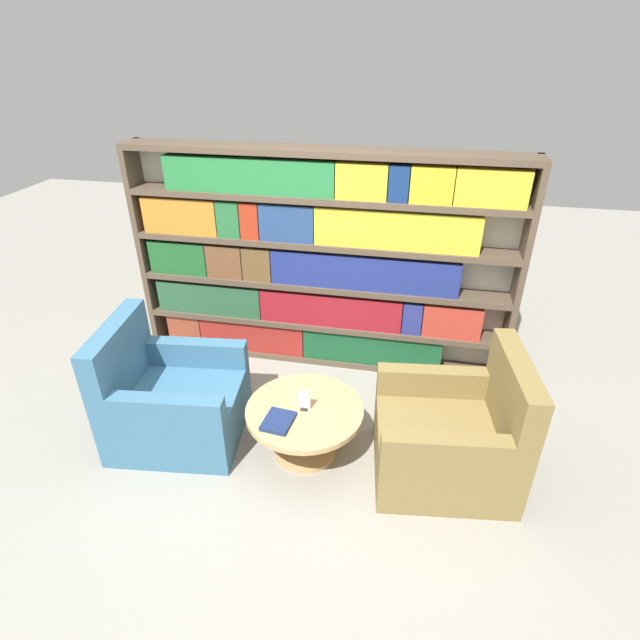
% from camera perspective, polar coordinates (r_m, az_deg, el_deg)
% --- Properties ---
extents(ground_plane, '(14.00, 14.00, 0.00)m').
position_cam_1_polar(ground_plane, '(3.67, -4.55, -16.75)').
color(ground_plane, gray).
extents(bookshelf, '(3.28, 0.30, 1.91)m').
position_cam_1_polar(bookshelf, '(4.33, -0.48, 6.49)').
color(bookshelf, silver).
rests_on(bookshelf, ground_plane).
extents(armchair_left, '(0.99, 0.91, 0.93)m').
position_cam_1_polar(armchair_left, '(3.90, -16.62, -8.84)').
color(armchair_left, '#386684').
rests_on(armchair_left, ground_plane).
extents(armchair_right, '(1.00, 0.92, 0.93)m').
position_cam_1_polar(armchair_right, '(3.56, 14.86, -12.84)').
color(armchair_right, olive).
rests_on(armchair_right, ground_plane).
extents(coffee_table, '(0.83, 0.83, 0.40)m').
position_cam_1_polar(coffee_table, '(3.60, -1.75, -11.45)').
color(coffee_table, tan).
rests_on(coffee_table, ground_plane).
extents(table_sign, '(0.08, 0.06, 0.16)m').
position_cam_1_polar(table_sign, '(3.48, -1.80, -9.23)').
color(table_sign, black).
rests_on(table_sign, coffee_table).
extents(stray_book, '(0.21, 0.25, 0.03)m').
position_cam_1_polar(stray_book, '(3.41, -4.79, -11.45)').
color(stray_book, navy).
rests_on(stray_book, coffee_table).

